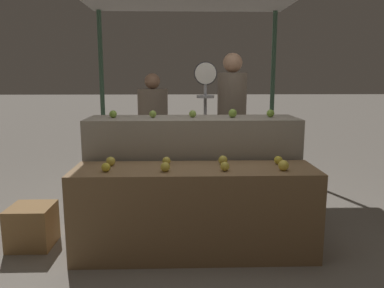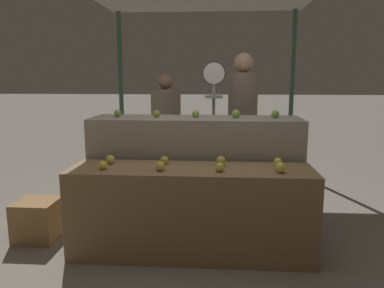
% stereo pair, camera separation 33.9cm
% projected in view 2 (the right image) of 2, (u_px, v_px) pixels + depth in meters
% --- Properties ---
extents(ground_plane, '(60.00, 60.00, 0.00)m').
position_uv_depth(ground_plane, '(191.00, 252.00, 3.26)').
color(ground_plane, gray).
extents(display_counter_front, '(2.04, 0.55, 0.76)m').
position_uv_depth(display_counter_front, '(191.00, 211.00, 3.20)').
color(display_counter_front, olive).
rests_on(display_counter_front, ground_plane).
extents(display_counter_back, '(2.04, 0.55, 1.12)m').
position_uv_depth(display_counter_back, '(196.00, 173.00, 3.75)').
color(display_counter_back, gray).
rests_on(display_counter_back, ground_plane).
extents(apple_front_0, '(0.07, 0.07, 0.07)m').
position_uv_depth(apple_front_0, '(103.00, 165.00, 3.07)').
color(apple_front_0, gold).
rests_on(apple_front_0, display_counter_front).
extents(apple_front_1, '(0.08, 0.08, 0.08)m').
position_uv_depth(apple_front_1, '(160.00, 166.00, 3.02)').
color(apple_front_1, gold).
rests_on(apple_front_1, display_counter_front).
extents(apple_front_2, '(0.08, 0.08, 0.08)m').
position_uv_depth(apple_front_2, '(220.00, 167.00, 3.00)').
color(apple_front_2, gold).
rests_on(apple_front_2, display_counter_front).
extents(apple_front_3, '(0.09, 0.09, 0.09)m').
position_uv_depth(apple_front_3, '(280.00, 168.00, 2.96)').
color(apple_front_3, yellow).
rests_on(apple_front_3, display_counter_front).
extents(apple_front_4, '(0.08, 0.08, 0.08)m').
position_uv_depth(apple_front_4, '(110.00, 159.00, 3.27)').
color(apple_front_4, gold).
rests_on(apple_front_4, display_counter_front).
extents(apple_front_5, '(0.07, 0.07, 0.07)m').
position_uv_depth(apple_front_5, '(165.00, 160.00, 3.25)').
color(apple_front_5, gold).
rests_on(apple_front_5, display_counter_front).
extents(apple_front_6, '(0.08, 0.08, 0.08)m').
position_uv_depth(apple_front_6, '(221.00, 161.00, 3.22)').
color(apple_front_6, gold).
rests_on(apple_front_6, display_counter_front).
extents(apple_front_7, '(0.07, 0.07, 0.07)m').
position_uv_depth(apple_front_7, '(278.00, 162.00, 3.18)').
color(apple_front_7, gold).
rests_on(apple_front_7, display_counter_front).
extents(apple_back_0, '(0.07, 0.07, 0.07)m').
position_uv_depth(apple_back_0, '(118.00, 113.00, 3.70)').
color(apple_back_0, '#7AA338').
rests_on(apple_back_0, display_counter_back).
extents(apple_back_1, '(0.07, 0.07, 0.07)m').
position_uv_depth(apple_back_1, '(156.00, 114.00, 3.69)').
color(apple_back_1, '#8EB247').
rests_on(apple_back_1, display_counter_back).
extents(apple_back_2, '(0.07, 0.07, 0.07)m').
position_uv_depth(apple_back_2, '(195.00, 114.00, 3.65)').
color(apple_back_2, '#8EB247').
rests_on(apple_back_2, display_counter_back).
extents(apple_back_3, '(0.08, 0.08, 0.08)m').
position_uv_depth(apple_back_3, '(236.00, 114.00, 3.61)').
color(apple_back_3, '#84AD3D').
rests_on(apple_back_3, display_counter_back).
extents(apple_back_4, '(0.08, 0.08, 0.08)m').
position_uv_depth(apple_back_4, '(275.00, 114.00, 3.60)').
color(apple_back_4, '#7AA338').
rests_on(apple_back_4, display_counter_back).
extents(produce_scale, '(0.26, 0.20, 1.68)m').
position_uv_depth(produce_scale, '(214.00, 104.00, 4.25)').
color(produce_scale, '#99999E').
rests_on(produce_scale, ground_plane).
extents(person_vendor_at_scale, '(0.47, 0.47, 1.80)m').
position_uv_depth(person_vendor_at_scale, '(242.00, 116.00, 4.57)').
color(person_vendor_at_scale, '#2D2D38').
rests_on(person_vendor_at_scale, ground_plane).
extents(person_customer_left, '(0.54, 0.54, 1.56)m').
position_uv_depth(person_customer_left, '(166.00, 124.00, 5.08)').
color(person_customer_left, '#2D2D38').
rests_on(person_customer_left, ground_plane).
extents(wooden_crate_side, '(0.37, 0.37, 0.37)m').
position_uv_depth(wooden_crate_side, '(38.00, 220.00, 3.51)').
color(wooden_crate_side, '#9E7547').
rests_on(wooden_crate_side, ground_plane).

